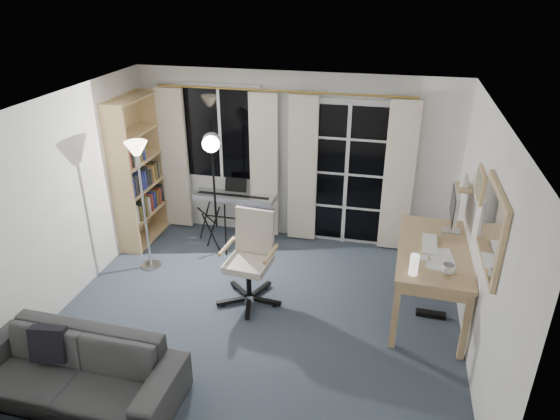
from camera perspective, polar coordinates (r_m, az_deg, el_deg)
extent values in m
cube|color=#343E4D|center=(5.87, -2.53, -11.86)|extent=(4.50, 4.00, 0.02)
cube|color=white|center=(7.18, -6.75, 8.71)|extent=(1.20, 0.06, 1.40)
cube|color=black|center=(7.15, -6.83, 8.64)|extent=(1.10, 0.02, 1.30)
cube|color=white|center=(7.14, -6.86, 8.62)|extent=(0.04, 0.03, 1.30)
cube|color=white|center=(6.96, 7.61, 4.00)|extent=(1.32, 0.06, 2.11)
cube|color=black|center=(6.97, 5.13, 4.13)|extent=(0.55, 0.02, 1.95)
cube|color=black|center=(6.92, 10.06, 3.68)|extent=(0.55, 0.02, 1.95)
cube|color=white|center=(6.93, 7.58, 3.88)|extent=(0.05, 0.04, 2.05)
cube|color=white|center=(7.11, 7.36, 0.32)|extent=(1.15, 0.03, 0.03)
cube|color=white|center=(6.92, 7.59, 4.07)|extent=(1.15, 0.03, 0.03)
cube|color=white|center=(6.75, 7.83, 8.02)|extent=(1.15, 0.03, 0.03)
cylinder|color=gold|center=(6.70, 0.22, 13.42)|extent=(3.50, 0.03, 0.03)
cube|color=beige|center=(7.48, -11.94, 5.63)|extent=(0.40, 0.07, 2.10)
cube|color=beige|center=(7.04, -1.82, 4.92)|extent=(0.40, 0.07, 2.10)
cube|color=beige|center=(6.92, 2.60, 4.56)|extent=(0.40, 0.07, 2.10)
cube|color=beige|center=(6.83, 13.40, 3.57)|extent=(0.40, 0.07, 2.10)
cube|color=tan|center=(6.86, -17.71, 2.82)|extent=(0.34, 0.03, 2.09)
cube|color=tan|center=(7.62, -14.28, 5.51)|extent=(0.34, 0.03, 2.09)
cube|color=tan|center=(7.31, -16.96, 4.31)|extent=(0.03, 0.94, 2.09)
cube|color=tan|center=(7.65, -15.01, -2.87)|extent=(0.34, 0.94, 0.03)
cube|color=tan|center=(7.47, -15.34, -0.25)|extent=(0.34, 0.94, 0.03)
cube|color=tan|center=(7.32, -15.70, 2.56)|extent=(0.34, 0.94, 0.03)
cube|color=tan|center=(7.18, -16.07, 5.49)|extent=(0.34, 0.94, 0.03)
cube|color=tan|center=(7.06, -16.46, 8.52)|extent=(0.34, 0.94, 0.03)
cube|color=tan|center=(6.95, -16.92, 12.06)|extent=(0.34, 0.94, 0.03)
cube|color=white|center=(7.10, -16.73, -0.51)|extent=(0.23, 0.06, 0.27)
cube|color=olive|center=(7.19, -16.32, -0.36)|extent=(0.23, 0.04, 0.21)
cube|color=#353535|center=(7.25, -16.02, 0.03)|extent=(0.23, 0.04, 0.24)
cube|color=olive|center=(7.30, -15.77, 0.54)|extent=(0.23, 0.04, 0.31)
cube|color=white|center=(7.38, -15.45, 0.56)|extent=(0.23, 0.05, 0.24)
cube|color=#A53F2F|center=(7.45, -15.12, 0.89)|extent=(0.23, 0.04, 0.25)
cube|color=#363DA2|center=(7.52, -14.85, 1.15)|extent=(0.23, 0.05, 0.26)
cube|color=olive|center=(7.60, -14.53, 1.38)|extent=(0.23, 0.03, 0.24)
cube|color=#A53F2F|center=(7.65, -14.29, 1.63)|extent=(0.23, 0.06, 0.25)
cube|color=#353535|center=(7.73, -13.99, 2.01)|extent=(0.23, 0.03, 0.27)
cube|color=#363DA2|center=(6.94, -17.15, 2.51)|extent=(0.23, 0.03, 0.29)
cube|color=#353535|center=(7.00, -16.85, 2.73)|extent=(0.23, 0.06, 0.28)
cube|color=#353535|center=(7.09, -16.44, 2.90)|extent=(0.23, 0.04, 0.24)
cube|color=#363DA2|center=(7.16, -16.13, 3.08)|extent=(0.23, 0.03, 0.23)
cube|color=#363DA2|center=(7.21, -15.87, 3.38)|extent=(0.23, 0.04, 0.24)
cube|color=#353535|center=(7.27, -15.60, 3.77)|extent=(0.23, 0.03, 0.29)
cube|color=#353535|center=(7.34, -15.31, 3.77)|extent=(0.23, 0.05, 0.23)
cube|color=#C18848|center=(7.41, -15.00, 4.08)|extent=(0.23, 0.04, 0.24)
cube|color=olive|center=(7.48, -14.72, 4.35)|extent=(0.23, 0.03, 0.26)
cube|color=#353535|center=(7.54, -14.47, 4.51)|extent=(0.23, 0.03, 0.24)
cube|color=#A53F2F|center=(6.80, -17.58, 5.64)|extent=(0.23, 0.04, 0.30)
cube|color=#353535|center=(6.88, -17.22, 5.59)|extent=(0.23, 0.03, 0.23)
cube|color=white|center=(6.92, -16.98, 6.13)|extent=(0.23, 0.03, 0.31)
cube|color=white|center=(6.99, -16.68, 6.23)|extent=(0.23, 0.04, 0.29)
cube|color=olive|center=(7.06, -16.35, 6.23)|extent=(0.23, 0.03, 0.23)
cube|color=#363DA2|center=(7.12, -16.07, 6.47)|extent=(0.23, 0.04, 0.24)
cylinder|color=#B2B2B7|center=(6.92, -14.49, -6.15)|extent=(0.26, 0.26, 0.03)
cylinder|color=#B2B2B7|center=(6.54, -15.25, -0.07)|extent=(0.03, 0.03, 1.60)
cone|color=#FFE5B2|center=(6.25, -16.11, 6.77)|extent=(0.28, 0.28, 0.17)
cylinder|color=black|center=(7.43, -8.44, -0.61)|extent=(0.03, 0.56, 0.51)
cylinder|color=black|center=(7.43, -8.44, -0.61)|extent=(0.03, 0.56, 0.51)
cylinder|color=black|center=(7.17, -1.73, -1.35)|extent=(0.03, 0.56, 0.51)
cylinder|color=black|center=(7.17, -1.73, -1.35)|extent=(0.03, 0.56, 0.51)
cylinder|color=black|center=(7.29, -5.15, -0.97)|extent=(0.90, 0.03, 0.02)
cube|color=silver|center=(7.14, -5.25, 1.48)|extent=(1.17, 0.31, 0.08)
cube|color=white|center=(7.07, -5.45, 1.49)|extent=(1.08, 0.14, 0.01)
cube|color=black|center=(7.10, -5.36, 1.67)|extent=(1.05, 0.08, 0.01)
cube|color=black|center=(7.16, -5.07, 2.89)|extent=(0.32, 0.07, 0.19)
cylinder|color=black|center=(6.95, -6.26, -2.39)|extent=(0.10, 0.27, 0.71)
cylinder|color=black|center=(7.05, -7.66, -2.05)|extent=(0.27, 0.09, 0.71)
cylinder|color=black|center=(6.87, -7.74, -2.83)|extent=(0.20, 0.21, 0.71)
cylinder|color=black|center=(6.66, -7.54, 2.84)|extent=(0.04, 0.04, 1.22)
cylinder|color=silver|center=(6.41, -7.87, 7.66)|extent=(0.26, 0.19, 0.23)
cylinder|color=white|center=(6.33, -7.91, 7.45)|extent=(0.20, 0.08, 0.20)
cube|color=black|center=(5.98, -1.44, -10.39)|extent=(0.34, 0.08, 0.04)
cylinder|color=black|center=(5.97, -0.67, -10.70)|extent=(0.06, 0.06, 0.05)
cube|color=black|center=(6.19, -2.16, -8.99)|extent=(0.18, 0.33, 0.04)
cylinder|color=black|center=(6.25, -1.67, -8.80)|extent=(0.06, 0.06, 0.05)
cube|color=black|center=(6.21, -4.68, -8.96)|extent=(0.29, 0.26, 0.04)
cylinder|color=black|center=(6.28, -5.08, -8.76)|extent=(0.06, 0.06, 0.05)
cube|color=black|center=(6.00, -5.68, -10.33)|extent=(0.31, 0.22, 0.04)
cylinder|color=black|center=(6.00, -6.47, -10.62)|extent=(0.06, 0.06, 0.05)
cube|color=black|center=(5.86, -3.67, -11.28)|extent=(0.12, 0.34, 0.04)
cylinder|color=black|center=(5.80, -3.71, -11.93)|extent=(0.06, 0.06, 0.05)
cylinder|color=black|center=(5.91, -3.59, -8.03)|extent=(0.07, 0.07, 0.42)
cube|color=beige|center=(5.78, -3.65, -6.13)|extent=(0.52, 0.52, 0.08)
cube|color=beige|center=(5.81, -2.90, -2.37)|extent=(0.47, 0.17, 0.55)
cube|color=black|center=(5.84, -2.76, -2.01)|extent=(0.45, 0.15, 0.50)
cylinder|color=tan|center=(5.81, -6.12, -4.16)|extent=(0.09, 0.42, 0.05)
cylinder|color=tan|center=(5.63, -1.04, -5.04)|extent=(0.09, 0.42, 0.05)
cube|color=#9D7351|center=(5.73, 17.23, -4.38)|extent=(0.83, 1.57, 0.04)
cube|color=#9D7351|center=(5.76, 17.14, -5.05)|extent=(0.78, 1.53, 0.11)
cube|color=#9D7351|center=(5.32, 13.00, -11.67)|extent=(0.07, 0.07, 0.78)
cube|color=#9D7351|center=(5.37, 20.45, -12.39)|extent=(0.07, 0.07, 0.78)
cube|color=#9D7351|center=(6.55, 13.72, -4.13)|extent=(0.07, 0.07, 0.78)
cube|color=#9D7351|center=(6.59, 19.67, -4.76)|extent=(0.07, 0.07, 0.78)
cube|color=silver|center=(6.13, 18.92, -2.25)|extent=(0.20, 0.14, 0.02)
cube|color=silver|center=(6.07, 19.12, -1.03)|extent=(0.05, 0.03, 0.24)
cube|color=silver|center=(6.00, 19.35, 0.48)|extent=(0.06, 0.60, 0.38)
cube|color=black|center=(5.99, 19.15, 0.51)|extent=(0.03, 0.55, 0.33)
cube|color=white|center=(5.77, 16.76, -3.74)|extent=(0.17, 0.47, 0.02)
cube|color=white|center=(5.47, 16.19, -5.31)|extent=(0.07, 0.11, 0.02)
cube|color=white|center=(5.58, 17.89, -4.99)|extent=(0.28, 0.35, 0.01)
cube|color=white|center=(5.39, 17.58, -6.12)|extent=(0.25, 0.19, 0.00)
cube|color=black|center=(5.25, 15.29, -5.88)|extent=(0.06, 0.05, 0.13)
cylinder|color=white|center=(5.13, 15.07, -6.06)|extent=(0.09, 0.09, 0.22)
cube|color=black|center=(6.06, 16.85, -11.32)|extent=(0.33, 0.10, 0.06)
imported|color=silver|center=(5.26, 18.70, -6.28)|extent=(0.14, 0.11, 0.14)
cube|color=tan|center=(4.69, 23.07, -1.92)|extent=(0.04, 0.94, 0.74)
cube|color=white|center=(4.69, 22.83, -1.90)|extent=(0.01, 0.84, 0.64)
cube|color=tan|center=(5.48, 21.90, 2.76)|extent=(0.03, 0.42, 0.32)
cube|color=#51A381|center=(5.48, 21.75, 2.78)|extent=(0.00, 0.36, 0.26)
cube|color=tan|center=(6.02, 20.29, 2.42)|extent=(0.16, 0.30, 0.02)
cone|color=beige|center=(5.99, 20.42, 3.21)|extent=(0.12, 0.12, 0.15)
imported|color=#313234|center=(5.04, -22.80, -15.77)|extent=(2.00, 0.63, 0.78)
cube|color=black|center=(5.21, -24.93, -13.73)|extent=(0.36, 0.23, 0.35)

